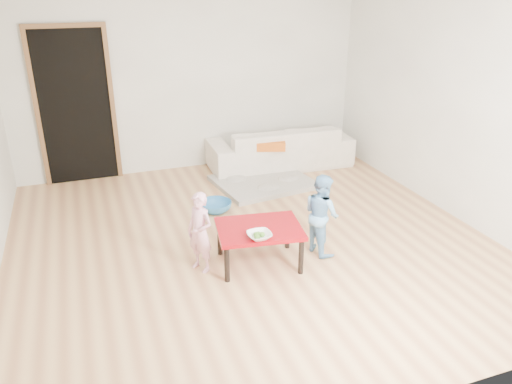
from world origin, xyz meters
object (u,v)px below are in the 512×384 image
bowl (259,236)px  child_pink (200,232)px  sofa (280,146)px  red_table (259,245)px  child_blue (321,214)px  basin (216,207)px

bowl → child_pink: (-0.49, 0.31, -0.03)m
sofa → red_table: (-1.27, -2.54, -0.10)m
child_blue → child_pink: bearing=77.2°
bowl → basin: size_ratio=0.57×
bowl → basin: 1.58m
bowl → child_pink: child_pink is taller
red_table → basin: bearing=93.5°
sofa → child_blue: (-0.58, -2.51, 0.12)m
bowl → basin: bowl is taller
basin → sofa: bearing=42.2°
sofa → red_table: 2.84m
basin → child_blue: bearing=-59.5°
sofa → basin: bearing=43.9°
sofa → red_table: sofa is taller
red_table → basin: size_ratio=2.06×
red_table → bowl: 0.32m
sofa → red_table: bearing=65.3°
sofa → child_pink: size_ratio=2.63×
child_pink → child_blue: (1.25, -0.07, 0.02)m
sofa → bowl: bearing=65.8°
child_pink → child_blue: size_ratio=0.94×
red_table → child_blue: child_blue is taller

